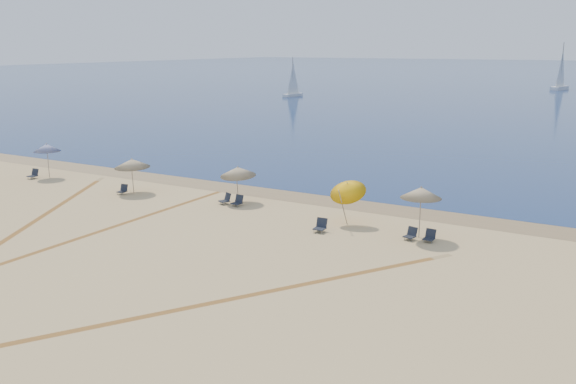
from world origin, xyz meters
name	(u,v)px	position (x,y,z in m)	size (l,w,h in m)	color
wet_sand	(319,199)	(0.00, 24.00, 0.00)	(500.00, 500.00, 0.00)	olive
umbrella_0	(47,148)	(-20.28, 20.17, 2.20)	(1.93, 1.93, 2.54)	gray
umbrella_1	(132,163)	(-11.54, 19.66, 1.95)	(2.31, 2.33, 2.29)	gray
umbrella_2	(238,171)	(-4.10, 20.98, 1.91)	(2.21, 2.25, 2.30)	gray
umbrella_3	(347,188)	(3.74, 19.85, 1.97)	(1.97, 2.12, 2.71)	gray
umbrella_4	(421,193)	(7.94, 19.42, 2.32)	(2.06, 2.06, 2.66)	gray
chair_0	(34,174)	(-20.95, 19.33, 0.31)	(0.61, 0.71, 0.70)	black
chair_1	(123,190)	(-11.82, 18.97, 0.27)	(0.58, 0.66, 0.62)	black
chair_2	(226,199)	(-4.47, 20.16, 0.29)	(0.76, 0.81, 0.66)	black
chair_3	(238,201)	(-3.55, 20.11, 0.29)	(0.61, 0.70, 0.66)	black
chair_4	(321,226)	(3.16, 17.87, 0.31)	(0.60, 0.70, 0.69)	black
chair_5	(411,234)	(7.69, 18.87, 0.27)	(0.64, 0.71, 0.62)	black
chair_6	(430,236)	(8.62, 18.99, 0.27)	(0.55, 0.64, 0.62)	black
sailboat_0	(293,85)	(-39.93, 92.79, 2.22)	(1.81, 5.03, 7.32)	white
sailboat_2	(561,76)	(2.01, 137.01, 3.04)	(3.21, 6.97, 10.06)	white
tire_tracks	(61,262)	(-4.95, 7.97, 0.00)	(50.99, 42.92, 0.00)	tan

